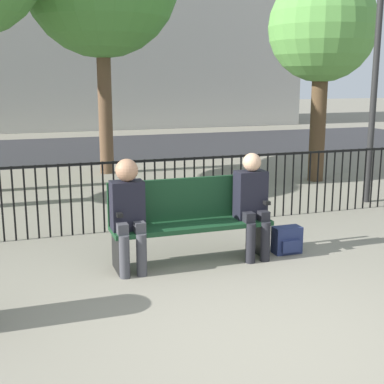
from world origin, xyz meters
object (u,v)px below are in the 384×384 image
(seated_person_1, at_px, (252,200))
(lamp_post, at_px, (378,37))
(seated_person_0, at_px, (128,208))
(backpack, at_px, (287,240))
(park_bench, at_px, (190,217))
(tree_2, at_px, (323,29))

(seated_person_1, height_order, lamp_post, lamp_post)
(seated_person_0, xyz_separation_m, backpack, (1.87, -0.01, -0.53))
(park_bench, height_order, tree_2, tree_2)
(seated_person_0, relative_size, backpack, 3.66)
(seated_person_1, distance_m, lamp_post, 4.03)
(seated_person_0, bearing_deg, park_bench, 10.21)
(backpack, distance_m, tree_2, 5.41)
(seated_person_1, height_order, tree_2, tree_2)
(seated_person_0, distance_m, lamp_post, 5.16)
(park_bench, distance_m, backpack, 1.21)
(seated_person_0, bearing_deg, backpack, -0.39)
(seated_person_1, xyz_separation_m, tree_2, (3.17, 3.78, 2.22))
(park_bench, relative_size, lamp_post, 0.44)
(backpack, relative_size, tree_2, 0.08)
(seated_person_0, height_order, lamp_post, lamp_post)
(seated_person_1, distance_m, backpack, 0.69)
(seated_person_0, relative_size, lamp_post, 0.30)
(seated_person_1, xyz_separation_m, backpack, (0.46, -0.01, -0.52))
(park_bench, xyz_separation_m, seated_person_0, (-0.72, -0.13, 0.19))
(tree_2, distance_m, lamp_post, 1.92)
(park_bench, bearing_deg, tree_2, 43.34)
(seated_person_0, relative_size, seated_person_1, 1.00)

